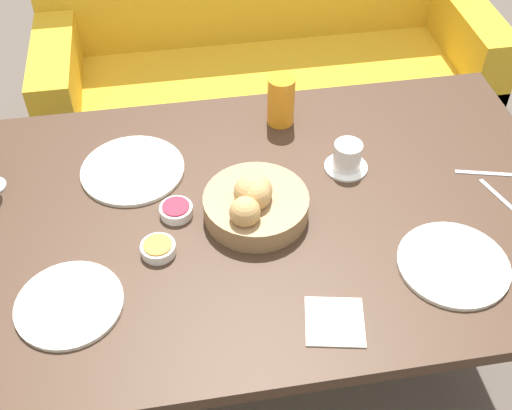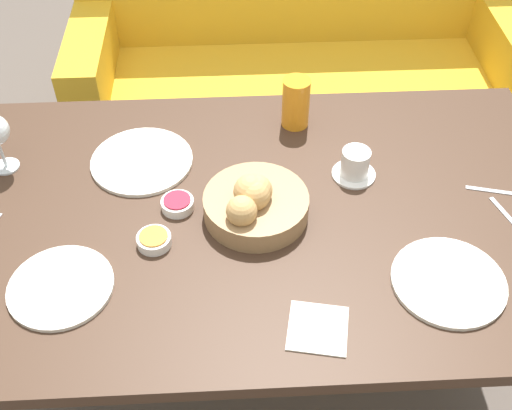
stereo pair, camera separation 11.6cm
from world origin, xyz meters
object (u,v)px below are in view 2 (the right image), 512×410
(plate_near_right, at_px, (448,282))
(fork_silver, at_px, (505,193))
(napkin, at_px, (318,328))
(bread_basket, at_px, (254,203))
(plate_near_left, at_px, (61,287))
(plate_far_center, at_px, (142,161))
(couch, at_px, (296,84))
(juice_glass, at_px, (296,103))
(coffee_cup, at_px, (355,165))
(jam_bowl_honey, at_px, (154,240))
(jam_bowl_berry, at_px, (177,204))

(plate_near_right, height_order, fork_silver, plate_near_right)
(napkin, bearing_deg, bread_basket, 109.14)
(plate_near_left, distance_m, plate_far_center, 0.41)
(couch, relative_size, napkin, 12.09)
(plate_far_center, relative_size, juice_glass, 1.86)
(plate_far_center, height_order, coffee_cup, coffee_cup)
(bread_basket, xyz_separation_m, plate_far_center, (-0.27, 0.20, -0.04))
(plate_near_left, height_order, napkin, plate_near_left)
(plate_far_center, xyz_separation_m, juice_glass, (0.40, 0.14, 0.06))
(couch, relative_size, juice_glass, 12.11)
(jam_bowl_honey, bearing_deg, juice_glass, 49.56)
(plate_near_left, distance_m, juice_glass, 0.76)
(plate_near_right, bearing_deg, couch, 97.46)
(plate_near_right, xyz_separation_m, napkin, (-0.29, -0.10, -0.00))
(juice_glass, relative_size, coffee_cup, 1.27)
(couch, xyz_separation_m, plate_near_left, (-0.64, -1.31, 0.42))
(plate_near_left, relative_size, juice_glass, 1.61)
(coffee_cup, bearing_deg, juice_glass, 120.63)
(jam_bowl_berry, bearing_deg, couch, 69.67)
(plate_near_right, relative_size, fork_silver, 1.33)
(coffee_cup, bearing_deg, jam_bowl_honey, -157.20)
(couch, distance_m, plate_near_left, 1.51)
(plate_near_right, distance_m, jam_bowl_berry, 0.63)
(juice_glass, xyz_separation_m, jam_bowl_berry, (-0.30, -0.30, -0.06))
(bread_basket, height_order, coffee_cup, bread_basket)
(plate_near_right, distance_m, plate_far_center, 0.79)
(plate_near_left, bearing_deg, napkin, -13.74)
(plate_far_center, bearing_deg, napkin, -53.44)
(plate_near_left, relative_size, coffee_cup, 2.04)
(juice_glass, xyz_separation_m, jam_bowl_honey, (-0.35, -0.41, -0.06))
(plate_near_right, distance_m, fork_silver, 0.33)
(jam_bowl_berry, xyz_separation_m, fork_silver, (0.78, 0.01, -0.01))
(plate_far_center, distance_m, coffee_cup, 0.53)
(juice_glass, distance_m, fork_silver, 0.57)
(jam_bowl_honey, height_order, napkin, jam_bowl_honey)
(jam_bowl_berry, bearing_deg, coffee_cup, 11.94)
(bread_basket, height_order, plate_far_center, bread_basket)
(bread_basket, bearing_deg, plate_near_left, -155.63)
(couch, distance_m, bread_basket, 1.23)
(plate_far_center, xyz_separation_m, coffee_cup, (0.53, -0.07, 0.03))
(plate_near_left, height_order, coffee_cup, coffee_cup)
(plate_near_left, relative_size, plate_far_center, 0.86)
(bread_basket, bearing_deg, couch, 78.74)
(plate_near_left, bearing_deg, jam_bowl_honey, 31.11)
(coffee_cup, height_order, jam_bowl_honey, coffee_cup)
(napkin, bearing_deg, plate_near_left, 166.26)
(bread_basket, xyz_separation_m, jam_bowl_honey, (-0.23, -0.07, -0.03))
(plate_far_center, xyz_separation_m, napkin, (0.38, -0.52, -0.00))
(couch, height_order, jam_bowl_berry, couch)
(juice_glass, bearing_deg, plate_far_center, -161.01)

